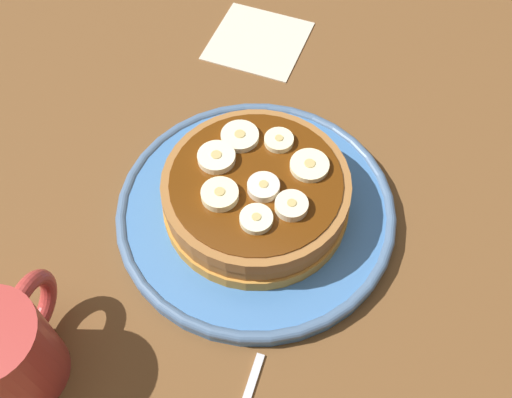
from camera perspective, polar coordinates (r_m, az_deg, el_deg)
name	(u,v)px	position (r cm, az deg, el deg)	size (l,w,h in cm)	color
ground_plane	(256,223)	(58.97, 0.00, -2.39)	(140.00, 140.00, 3.00)	brown
plate	(256,210)	(56.85, 0.00, -1.09)	(27.01, 27.01, 1.86)	#3F72B2
pancake_stack	(254,194)	(54.50, -0.20, 0.45)	(18.01, 17.68, 4.54)	#C48535
banana_slice_0	(263,187)	(51.75, 0.73, 1.13)	(2.89, 2.89, 1.06)	#F1E2C5
banana_slice_1	(220,195)	(51.41, -3.54, 0.41)	(3.34, 3.34, 1.05)	#FCF0B6
banana_slice_2	(217,158)	(53.87, -3.87, 4.02)	(3.50, 3.50, 0.97)	#FDEDC0
banana_slice_3	(256,219)	(50.05, 0.03, -2.00)	(2.89, 2.89, 0.87)	#EBEBBE
banana_slice_4	(279,141)	(55.12, 2.24, 5.69)	(2.77, 2.77, 0.83)	#F8EDB7
banana_slice_5	(291,206)	(50.75, 3.47, -0.69)	(2.92, 2.92, 1.07)	#F2E4BB
banana_slice_6	(309,166)	(53.52, 5.22, 3.23)	(3.59, 3.59, 0.80)	#FCF2B9
banana_slice_7	(240,137)	(55.39, -1.58, 6.08)	(3.60, 3.60, 0.86)	beige
coffee_mug	(7,349)	(50.74, -23.05, -13.29)	(11.12, 7.69, 9.06)	#B23833
napkin	(258,40)	(73.98, 0.21, 15.19)	(11.00, 11.00, 0.30)	beige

